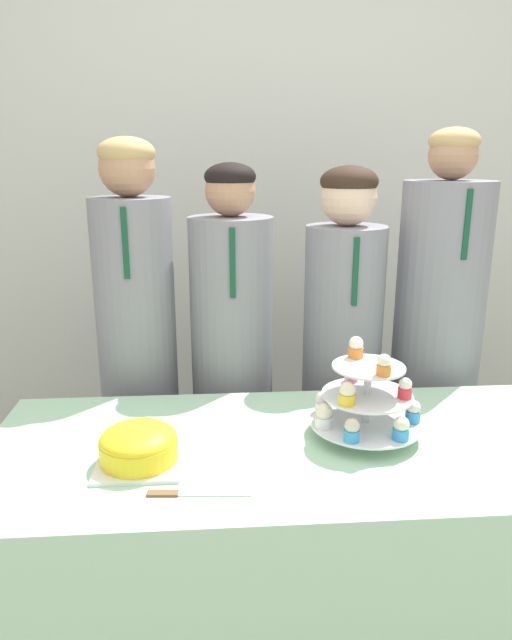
{
  "coord_description": "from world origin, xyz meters",
  "views": [
    {
      "loc": [
        -0.27,
        -0.99,
        1.42
      ],
      "look_at": [
        -0.17,
        0.38,
        1.03
      ],
      "focal_mm": 32.0,
      "sensor_mm": 36.0,
      "label": 1
    }
  ],
  "objects_px": {
    "student_1": "(232,378)",
    "student_3": "(434,361)",
    "round_cake": "(139,445)",
    "cake_knife": "(181,494)",
    "cupcake_stand": "(365,400)",
    "student_0": "(139,367)",
    "student_2": "(341,373)"
  },
  "relations": [
    {
      "from": "student_1",
      "to": "student_3",
      "type": "height_order",
      "value": "student_3"
    },
    {
      "from": "round_cake",
      "to": "cake_knife",
      "type": "relative_size",
      "value": 0.88
    },
    {
      "from": "round_cake",
      "to": "student_3",
      "type": "relative_size",
      "value": 0.13
    },
    {
      "from": "round_cake",
      "to": "cake_knife",
      "type": "distance_m",
      "value": 0.19
    },
    {
      "from": "student_1",
      "to": "cake_knife",
      "type": "bearing_deg",
      "value": -100.13
    },
    {
      "from": "student_3",
      "to": "student_1",
      "type": "bearing_deg",
      "value": -180.0
    },
    {
      "from": "cake_knife",
      "to": "cupcake_stand",
      "type": "relative_size",
      "value": 0.77
    },
    {
      "from": "student_0",
      "to": "student_3",
      "type": "relative_size",
      "value": 0.98
    },
    {
      "from": "cake_knife",
      "to": "student_3",
      "type": "distance_m",
      "value": 1.17
    },
    {
      "from": "student_2",
      "to": "student_3",
      "type": "height_order",
      "value": "student_3"
    },
    {
      "from": "round_cake",
      "to": "student_2",
      "type": "relative_size",
      "value": 0.15
    },
    {
      "from": "cupcake_stand",
      "to": "student_1",
      "type": "xyz_separation_m",
      "value": [
        -0.34,
        0.53,
        -0.14
      ]
    },
    {
      "from": "round_cake",
      "to": "cake_knife",
      "type": "height_order",
      "value": "round_cake"
    },
    {
      "from": "cupcake_stand",
      "to": "round_cake",
      "type": "bearing_deg",
      "value": -170.01
    },
    {
      "from": "cupcake_stand",
      "to": "student_2",
      "type": "bearing_deg",
      "value": 83.99
    },
    {
      "from": "student_2",
      "to": "student_0",
      "type": "bearing_deg",
      "value": 180.0
    },
    {
      "from": "cake_knife",
      "to": "student_2",
      "type": "xyz_separation_m",
      "value": [
        0.53,
        0.78,
        -0.03
      ]
    },
    {
      "from": "round_cake",
      "to": "cake_knife",
      "type": "xyz_separation_m",
      "value": [
        0.11,
        -0.15,
        -0.05
      ]
    },
    {
      "from": "student_0",
      "to": "student_3",
      "type": "distance_m",
      "value": 1.06
    },
    {
      "from": "round_cake",
      "to": "cupcake_stand",
      "type": "relative_size",
      "value": 0.68
    },
    {
      "from": "student_0",
      "to": "student_1",
      "type": "bearing_deg",
      "value": -0.0
    },
    {
      "from": "round_cake",
      "to": "student_0",
      "type": "xyz_separation_m",
      "value": [
        -0.08,
        0.63,
        -0.03
      ]
    },
    {
      "from": "cake_knife",
      "to": "student_2",
      "type": "height_order",
      "value": "student_2"
    },
    {
      "from": "round_cake",
      "to": "student_3",
      "type": "xyz_separation_m",
      "value": [
        0.98,
        0.63,
        -0.04
      ]
    },
    {
      "from": "cupcake_stand",
      "to": "student_1",
      "type": "height_order",
      "value": "student_1"
    },
    {
      "from": "student_2",
      "to": "student_3",
      "type": "relative_size",
      "value": 0.92
    },
    {
      "from": "round_cake",
      "to": "student_1",
      "type": "relative_size",
      "value": 0.15
    },
    {
      "from": "student_3",
      "to": "cupcake_stand",
      "type": "bearing_deg",
      "value": -127.01
    },
    {
      "from": "cake_knife",
      "to": "student_0",
      "type": "distance_m",
      "value": 0.8
    },
    {
      "from": "student_3",
      "to": "student_2",
      "type": "bearing_deg",
      "value": -180.0
    },
    {
      "from": "round_cake",
      "to": "student_0",
      "type": "relative_size",
      "value": 0.14
    },
    {
      "from": "student_0",
      "to": "student_2",
      "type": "xyz_separation_m",
      "value": [
        0.72,
        -0.0,
        -0.04
      ]
    }
  ]
}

